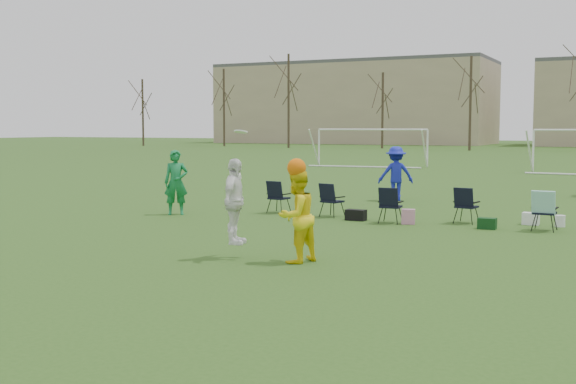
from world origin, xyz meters
The scene contains 6 objects.
ground centered at (0.00, 0.00, 0.00)m, with size 260.00×260.00×0.00m, color #2D531A.
fielder_green_near centered at (-6.30, 6.55, 0.95)m, with size 0.69×0.46×1.91m, color #15763D.
fielder_blue centered at (-1.74, 13.27, 0.95)m, with size 1.23×0.70×1.90m, color #1721B2.
center_contest centered at (-0.37, 1.26, 1.01)m, with size 2.02×1.20×2.53m.
sideline_setup centered at (1.76, 8.07, 0.50)m, with size 10.88×1.78×1.67m.
goal_left centered at (-10.00, 34.00, 1.92)m, with size 7.39×0.76×2.46m.
Camera 1 is at (5.95, -10.93, 2.58)m, focal length 45.00 mm.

